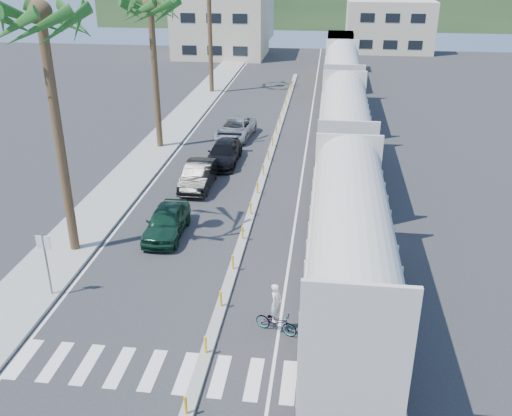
% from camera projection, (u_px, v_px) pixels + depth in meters
% --- Properties ---
extents(ground, '(140.00, 140.00, 0.00)m').
position_uv_depth(ground, '(211.00, 339.00, 21.65)').
color(ground, '#28282B').
rests_on(ground, ground).
extents(sidewalk, '(3.00, 90.00, 0.15)m').
position_uv_depth(sidewalk, '(168.00, 135.00, 45.16)').
color(sidewalk, gray).
rests_on(sidewalk, ground).
extents(rails, '(1.56, 100.00, 0.06)m').
position_uv_depth(rails, '(340.00, 131.00, 46.33)').
color(rails, black).
rests_on(rails, ground).
extents(median, '(0.45, 60.00, 0.85)m').
position_uv_depth(median, '(268.00, 161.00, 39.63)').
color(median, gray).
rests_on(median, ground).
extents(crosswalk, '(14.00, 2.20, 0.01)m').
position_uv_depth(crosswalk, '(200.00, 374.00, 19.84)').
color(crosswalk, silver).
rests_on(crosswalk, ground).
extents(lane_markings, '(9.42, 90.00, 0.01)m').
position_uv_depth(lane_markings, '(248.00, 139.00, 44.46)').
color(lane_markings, silver).
rests_on(lane_markings, ground).
extents(freight_train, '(3.00, 60.94, 5.85)m').
position_uv_depth(freight_train, '(343.00, 115.00, 39.98)').
color(freight_train, beige).
rests_on(freight_train, ground).
extents(street_sign, '(0.60, 0.08, 3.00)m').
position_uv_depth(street_sign, '(46.00, 256.00, 23.48)').
color(street_sign, slate).
rests_on(street_sign, ground).
extents(buildings, '(38.00, 27.00, 10.00)m').
position_uv_depth(buildings, '(263.00, 16.00, 85.26)').
color(buildings, beige).
rests_on(buildings, ground).
extents(car_lead, '(1.99, 4.59, 1.54)m').
position_uv_depth(car_lead, '(167.00, 221.00, 29.21)').
color(car_lead, '#103222').
rests_on(car_lead, ground).
extents(car_second, '(1.74, 4.78, 1.57)m').
position_uv_depth(car_second, '(199.00, 175.00, 35.16)').
color(car_second, black).
rests_on(car_second, ground).
extents(car_third, '(2.08, 5.04, 1.46)m').
position_uv_depth(car_third, '(224.00, 153.00, 39.12)').
color(car_third, black).
rests_on(car_third, ground).
extents(car_rear, '(3.46, 5.71, 1.45)m').
position_uv_depth(car_rear, '(236.00, 129.00, 44.38)').
color(car_rear, '#B6B8BB').
rests_on(car_rear, ground).
extents(cyclist, '(1.72, 2.11, 2.12)m').
position_uv_depth(cyclist, '(276.00, 318.00, 21.78)').
color(cyclist, '#9EA0A5').
rests_on(cyclist, ground).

